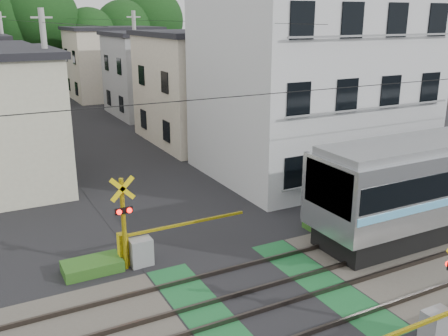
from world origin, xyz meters
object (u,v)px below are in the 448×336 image
apartment_block (312,80)px  crossing_signal_near (442,319)px  crossing_signal_far (137,245)px  pedestrian (49,98)px

apartment_block → crossing_signal_near: bearing=-114.2°
crossing_signal_near → crossing_signal_far: 8.95m
crossing_signal_near → apartment_block: (5.91, 13.15, 3.94)m
apartment_block → pedestrian: 26.76m
crossing_signal_far → apartment_block: bearing=27.8°
crossing_signal_near → crossing_signal_far: size_ratio=1.00×
crossing_signal_far → pedestrian: 30.95m
crossing_signal_near → pedestrian: crossing_signal_near is taller
apartment_block → pedestrian: size_ratio=5.59×
crossing_signal_near → apartment_block: bearing=65.8°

